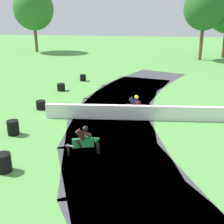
{
  "coord_description": "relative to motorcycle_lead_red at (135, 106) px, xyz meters",
  "views": [
    {
      "loc": [
        2.09,
        -17.07,
        6.47
      ],
      "look_at": [
        0.15,
        -1.27,
        0.9
      ],
      "focal_mm": 47.2,
      "sensor_mm": 36.0,
      "label": 1
    }
  ],
  "objects": [
    {
      "name": "tire_stack_extra_a",
      "position": [
        -5.16,
        -7.43,
        -0.26
      ],
      "size": [
        0.67,
        0.67,
        0.8
      ],
      "color": "black",
      "rests_on": "ground"
    },
    {
      "name": "ground_plane",
      "position": [
        -1.4,
        -0.65,
        -0.66
      ],
      "size": [
        120.0,
        120.0,
        0.0
      ],
      "primitive_type": "plane",
      "color": "#569947"
    },
    {
      "name": "tire_stack_far",
      "position": [
        -6.44,
        -3.71,
        -0.26
      ],
      "size": [
        0.63,
        0.63,
        0.8
      ],
      "color": "black",
      "rests_on": "ground"
    },
    {
      "name": "safety_barrier",
      "position": [
        4.17,
        -0.31,
        -0.21
      ],
      "size": [
        19.43,
        1.45,
        0.9
      ],
      "primitive_type": "cube",
      "rotation": [
        0.0,
        0.0,
        -1.51
      ],
      "color": "white",
      "rests_on": "ground"
    },
    {
      "name": "tire_stack_mid_b",
      "position": [
        -6.45,
        0.64,
        -0.36
      ],
      "size": [
        0.64,
        0.64,
        0.6
      ],
      "color": "black",
      "rests_on": "ground"
    },
    {
      "name": "tree_far_left",
      "position": [
        7.59,
        23.3,
        5.91
      ],
      "size": [
        5.28,
        5.28,
        9.36
      ],
      "color": "brown",
      "rests_on": "ground"
    },
    {
      "name": "tree_mid_rise",
      "position": [
        -17.15,
        28.38,
        5.85
      ],
      "size": [
        6.13,
        6.13,
        9.74
      ],
      "color": "brown",
      "rests_on": "ground"
    },
    {
      "name": "track_asphalt",
      "position": [
        -0.17,
        -0.57,
        -0.65
      ],
      "size": [
        10.51,
        32.08,
        0.01
      ],
      "color": "#3D3D42",
      "rests_on": "ground"
    },
    {
      "name": "motorcycle_chase_green",
      "position": [
        -2.1,
        -5.49,
        0.0
      ],
      "size": [
        1.68,
        1.09,
        1.43
      ],
      "color": "black",
      "rests_on": "ground"
    },
    {
      "name": "tire_stack_near",
      "position": [
        -5.41,
        9.27,
        -0.36
      ],
      "size": [
        0.58,
        0.58,
        0.6
      ],
      "color": "black",
      "rests_on": "ground"
    },
    {
      "name": "motorcycle_lead_red",
      "position": [
        0.0,
        0.0,
        0.0
      ],
      "size": [
        1.68,
        0.82,
        1.43
      ],
      "color": "black",
      "rests_on": "ground"
    },
    {
      "name": "tire_stack_mid_a",
      "position": [
        -6.46,
        5.52,
        -0.36
      ],
      "size": [
        0.66,
        0.66,
        0.6
      ],
      "color": "black",
      "rests_on": "ground"
    }
  ]
}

